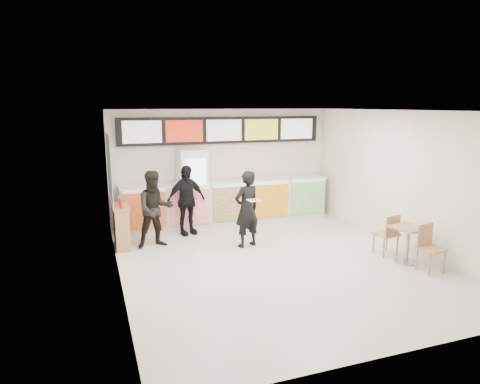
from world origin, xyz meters
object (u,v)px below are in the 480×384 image
service_counter (228,202)px  drinks_fridge (193,188)px  customer_main (247,209)px  cafe_table (408,238)px  condiment_ledge (122,226)px  customer_mid (186,200)px  customer_left (155,209)px

service_counter → drinks_fridge: size_ratio=2.78×
customer_main → cafe_table: (2.66, -2.02, -0.34)m
condiment_ledge → cafe_table: bearing=-28.6°
cafe_table → drinks_fridge: bearing=120.7°
service_counter → customer_mid: size_ratio=3.27×
condiment_ledge → customer_mid: bearing=16.9°
drinks_fridge → condiment_ledge: 2.26m
customer_left → drinks_fridge: bearing=43.7°
customer_left → condiment_ledge: size_ratio=1.53×
drinks_fridge → condiment_ledge: bearing=-149.1°
cafe_table → service_counter: bearing=112.1°
drinks_fridge → customer_mid: size_ratio=1.18×
customer_main → cafe_table: size_ratio=1.09×
cafe_table → condiment_ledge: (-5.29, 2.89, -0.04)m
customer_left → cafe_table: 5.31m
drinks_fridge → customer_left: 1.79m
service_counter → customer_main: size_ratio=3.25×
condiment_ledge → customer_main: bearing=-18.4°
service_counter → customer_left: (-2.10, -1.33, 0.28)m
service_counter → customer_mid: (-1.25, -0.63, 0.28)m
customer_mid → cafe_table: customer_mid is taller
customer_mid → condiment_ledge: size_ratio=1.52×
drinks_fridge → service_counter: bearing=-1.0°
customer_mid → condiment_ledge: 1.68m
customer_mid → cafe_table: 5.03m
customer_mid → cafe_table: (3.73, -3.37, -0.33)m
customer_left → condiment_ledge: bearing=157.8°
customer_left → customer_main: bearing=-24.3°
customer_main → service_counter: bearing=-112.0°
customer_main → customer_left: size_ratio=1.00×
cafe_table → customer_mid: bearing=128.3°
customer_left → cafe_table: (4.57, -2.67, -0.34)m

